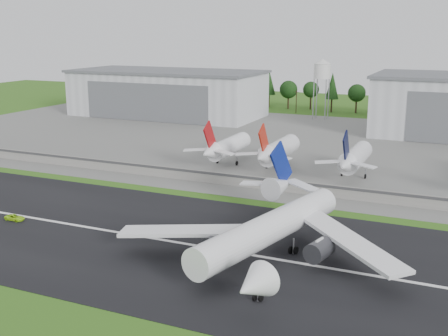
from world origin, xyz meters
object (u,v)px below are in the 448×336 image
at_px(main_airliner, 269,235).
at_px(ground_vehicle, 15,217).
at_px(parked_jet_red_a, 225,147).
at_px(parked_jet_red_b, 276,151).
at_px(parked_jet_navy, 353,159).

bearing_deg(main_airliner, ground_vehicle, 16.04).
relative_size(parked_jet_red_a, parked_jet_red_b, 1.00).
relative_size(main_airliner, parked_jet_red_a, 1.87).
bearing_deg(ground_vehicle, parked_jet_navy, -43.02).
relative_size(main_airliner, ground_vehicle, 12.21).
xyz_separation_m(main_airliner, parked_jet_red_a, (-38.73, 66.97, 1.20)).
xyz_separation_m(parked_jet_red_a, parked_jet_navy, (41.31, 0.01, 0.09)).
relative_size(main_airliner, parked_jet_red_b, 1.87).
distance_m(parked_jet_red_b, parked_jet_navy, 23.98).
height_order(ground_vehicle, parked_jet_red_a, parked_jet_red_a).
height_order(parked_jet_red_a, parked_jet_navy, parked_jet_navy).
distance_m(main_airliner, parked_jet_red_a, 77.37).
height_order(main_airliner, parked_jet_red_a, main_airliner).
bearing_deg(ground_vehicle, parked_jet_red_b, -30.30).
relative_size(main_airliner, parked_jet_navy, 1.87).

